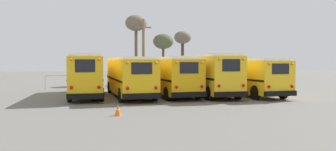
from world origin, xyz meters
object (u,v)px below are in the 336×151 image
at_px(school_bus_4, 244,75).
at_px(utility_pole, 143,52).
at_px(bare_tree_0, 183,40).
at_px(bare_tree_1, 136,25).
at_px(school_bus_2, 168,75).
at_px(bare_tree_2, 163,42).
at_px(school_bus_3, 206,73).
at_px(school_bus_1, 129,75).
at_px(traffic_cone, 118,110).
at_px(school_bus_0, 87,74).

height_order(school_bus_4, utility_pole, utility_pole).
relative_size(bare_tree_0, bare_tree_1, 0.84).
height_order(school_bus_2, bare_tree_2, bare_tree_2).
distance_m(school_bus_3, utility_pole, 11.27).
bearing_deg(school_bus_1, school_bus_2, 3.62).
xyz_separation_m(school_bus_4, bare_tree_1, (-6.80, 15.33, 5.68)).
xyz_separation_m(school_bus_1, school_bus_2, (3.20, 0.20, 0.01)).
height_order(bare_tree_2, traffic_cone, bare_tree_2).
bearing_deg(school_bus_0, bare_tree_0, 53.22).
bearing_deg(bare_tree_1, school_bus_0, -114.04).
height_order(school_bus_0, bare_tree_1, bare_tree_1).
xyz_separation_m(school_bus_0, bare_tree_1, (5.99, 13.43, 5.54)).
bearing_deg(school_bus_2, utility_pole, 91.28).
bearing_deg(school_bus_4, bare_tree_2, 104.22).
distance_m(school_bus_4, bare_tree_1, 17.71).
bearing_deg(school_bus_0, school_bus_4, -8.45).
height_order(school_bus_3, utility_pole, utility_pole).
bearing_deg(bare_tree_0, traffic_cone, -112.93).
bearing_deg(school_bus_2, bare_tree_0, 69.81).
bearing_deg(school_bus_0, school_bus_3, -8.03).
height_order(school_bus_0, school_bus_2, school_bus_0).
relative_size(school_bus_2, traffic_cone, 17.58).
height_order(school_bus_4, bare_tree_1, bare_tree_1).
bearing_deg(school_bus_1, school_bus_0, 158.27).
xyz_separation_m(school_bus_0, school_bus_1, (3.20, -1.27, -0.10)).
xyz_separation_m(bare_tree_1, bare_tree_2, (3.20, -1.12, -2.13)).
distance_m(school_bus_4, traffic_cone, 14.25).
bearing_deg(school_bus_4, bare_tree_0, 88.34).
xyz_separation_m(school_bus_4, bare_tree_2, (-3.60, 14.21, 3.54)).
height_order(school_bus_1, bare_tree_2, bare_tree_2).
bearing_deg(bare_tree_2, school_bus_0, -126.75).
distance_m(school_bus_1, school_bus_2, 3.20).
relative_size(school_bus_0, utility_pole, 1.42).
bearing_deg(bare_tree_1, school_bus_3, -76.31).
relative_size(school_bus_3, school_bus_4, 1.02).
relative_size(utility_pole, bare_tree_0, 1.04).
xyz_separation_m(utility_pole, bare_tree_2, (3.02, 3.13, 1.31)).
bearing_deg(school_bus_1, bare_tree_1, 79.25).
xyz_separation_m(bare_tree_0, bare_tree_2, (-4.17, -5.57, -0.79)).
relative_size(school_bus_2, utility_pole, 1.32).
xyz_separation_m(bare_tree_0, traffic_cone, (-11.95, -28.25, -5.71)).
relative_size(school_bus_2, bare_tree_1, 1.15).
bearing_deg(school_bus_2, bare_tree_1, 91.60).
distance_m(school_bus_4, utility_pole, 13.10).
height_order(school_bus_1, utility_pole, utility_pole).
bearing_deg(school_bus_4, school_bus_3, 170.30).
bearing_deg(utility_pole, school_bus_1, -105.85).
bearing_deg(utility_pole, bare_tree_1, 92.38).
relative_size(school_bus_0, school_bus_3, 1.01).
xyz_separation_m(school_bus_1, bare_tree_1, (2.79, 14.71, 5.64)).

